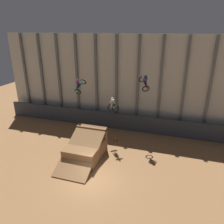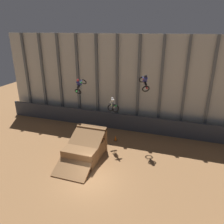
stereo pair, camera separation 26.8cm
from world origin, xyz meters
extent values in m
plane|color=#996B42|center=(0.00, 0.00, 0.00)|extent=(60.00, 60.00, 0.00)
cube|color=beige|center=(0.00, 11.15, 5.44)|extent=(32.00, 0.12, 10.88)
cube|color=slate|center=(-13.93, 10.95, 5.44)|extent=(0.28, 0.28, 10.88)
cube|color=slate|center=(-11.40, 10.95, 5.44)|extent=(0.28, 0.28, 10.88)
cube|color=slate|center=(-8.87, 10.95, 5.44)|extent=(0.28, 0.28, 10.88)
cube|color=slate|center=(-6.33, 10.95, 5.44)|extent=(0.28, 0.28, 10.88)
cube|color=slate|center=(-3.80, 10.95, 5.44)|extent=(0.28, 0.28, 10.88)
cube|color=slate|center=(-1.27, 10.95, 5.44)|extent=(0.28, 0.28, 10.88)
cube|color=slate|center=(1.27, 10.95, 5.44)|extent=(0.28, 0.28, 10.88)
cube|color=slate|center=(3.80, 10.95, 5.44)|extent=(0.28, 0.28, 10.88)
cube|color=slate|center=(6.33, 10.95, 5.44)|extent=(0.28, 0.28, 10.88)
cube|color=slate|center=(8.87, 10.95, 5.44)|extent=(0.28, 0.28, 10.88)
cube|color=#383D47|center=(0.00, 9.90, 0.99)|extent=(31.36, 0.20, 1.98)
cube|color=olive|center=(-1.88, 2.97, 0.73)|extent=(2.97, 3.81, 1.46)
cube|color=olive|center=(-1.88, 4.63, 1.22)|extent=(3.03, 0.50, 2.43)
cube|color=#996B42|center=(-1.88, 2.16, 1.22)|extent=(3.03, 5.52, 2.61)
torus|color=black|center=(-4.01, 7.69, 6.06)|extent=(0.77, 0.57, 0.67)
torus|color=black|center=(-4.12, 6.54, 5.27)|extent=(0.77, 0.57, 0.67)
cube|color=#B7B7BC|center=(-4.08, 7.01, 5.74)|extent=(0.23, 0.60, 0.52)
cube|color=green|center=(-4.07, 7.03, 6.00)|extent=(0.24, 0.51, 0.45)
cube|color=black|center=(-4.10, 6.69, 5.79)|extent=(0.21, 0.54, 0.41)
cube|color=green|center=(-4.14, 6.31, 5.43)|extent=(0.17, 0.34, 0.25)
cylinder|color=#B7B7BC|center=(-4.04, 7.41, 6.16)|extent=(0.07, 0.18, 0.55)
cylinder|color=black|center=(-4.06, 7.24, 6.33)|extent=(0.53, 0.45, 0.04)
cube|color=navy|center=(-4.10, 6.70, 6.13)|extent=(0.32, 0.53, 0.45)
sphere|color=red|center=(-4.11, 6.60, 6.45)|extent=(0.29, 0.38, 0.36)
cylinder|color=navy|center=(-4.21, 6.91, 5.95)|extent=(0.15, 0.43, 0.12)
cylinder|color=navy|center=(-3.97, 6.88, 5.95)|extent=(0.15, 0.43, 0.12)
cylinder|color=navy|center=(-4.25, 6.90, 6.29)|extent=(0.13, 0.53, 0.21)
cylinder|color=navy|center=(-3.93, 6.87, 6.29)|extent=(0.13, 0.53, 0.21)
torus|color=black|center=(-0.59, 6.72, 3.84)|extent=(0.76, 0.68, 0.73)
torus|color=black|center=(0.22, 5.64, 4.21)|extent=(0.76, 0.68, 0.73)
cube|color=#B7B7BC|center=(-0.18, 6.16, 4.16)|extent=(0.49, 0.57, 0.41)
cube|color=green|center=(-0.31, 6.34, 4.30)|extent=(0.45, 0.51, 0.35)
cube|color=black|center=(-0.08, 6.03, 4.43)|extent=(0.47, 0.55, 0.26)
cube|color=green|center=(0.24, 5.61, 4.49)|extent=(0.33, 0.37, 0.15)
cylinder|color=#B7B7BC|center=(-0.52, 6.63, 4.12)|extent=(0.27, 0.34, 0.47)
cylinder|color=black|center=(-0.54, 6.65, 4.36)|extent=(0.43, 0.54, 0.04)
cube|color=silver|center=(-0.24, 6.25, 4.65)|extent=(0.35, 0.33, 0.51)
sphere|color=silver|center=(-0.35, 6.39, 4.93)|extent=(0.40, 0.41, 0.32)
cylinder|color=silver|center=(-0.33, 6.16, 4.38)|extent=(0.30, 0.35, 0.39)
cylinder|color=silver|center=(-0.14, 6.31, 4.38)|extent=(0.30, 0.35, 0.39)
cylinder|color=silver|center=(-0.51, 6.34, 4.60)|extent=(0.35, 0.42, 0.37)
cylinder|color=silver|center=(-0.25, 6.53, 4.60)|extent=(0.35, 0.42, 0.37)
torus|color=black|center=(2.25, 8.08, 6.67)|extent=(0.84, 0.71, 0.70)
torus|color=black|center=(2.82, 6.96, 6.04)|extent=(0.84, 0.71, 0.70)
cube|color=#B7B7BC|center=(2.58, 7.43, 6.44)|extent=(0.43, 0.61, 0.48)
cube|color=red|center=(2.55, 7.49, 6.69)|extent=(0.41, 0.54, 0.41)
cube|color=black|center=(2.72, 7.16, 6.53)|extent=(0.39, 0.57, 0.36)
cube|color=red|center=(2.91, 6.78, 6.23)|extent=(0.28, 0.37, 0.21)
cylinder|color=#B7B7BC|center=(2.37, 7.84, 6.80)|extent=(0.09, 0.11, 0.55)
cylinder|color=black|center=(2.43, 7.71, 7.00)|extent=(0.66, 0.04, 0.04)
cube|color=navy|center=(2.69, 7.21, 6.87)|extent=(0.47, 0.55, 0.48)
sphere|color=black|center=(2.71, 7.16, 7.21)|extent=(0.39, 0.43, 0.35)
cylinder|color=navy|center=(2.51, 7.31, 6.67)|extent=(0.29, 0.43, 0.17)
cylinder|color=navy|center=(2.72, 7.42, 6.67)|extent=(0.29, 0.43, 0.17)
cylinder|color=navy|center=(2.45, 7.32, 7.00)|extent=(0.31, 0.50, 0.14)
cylinder|color=navy|center=(2.74, 7.47, 7.00)|extent=(0.31, 0.50, 0.14)
cube|color=black|center=(-0.16, 6.99, 0.01)|extent=(0.36, 0.36, 0.03)
cone|color=orange|center=(-0.16, 6.99, 0.31)|extent=(0.28, 0.28, 0.55)
camera|label=1|loc=(5.84, -13.15, 11.41)|focal=35.00mm
camera|label=2|loc=(6.10, -13.07, 11.41)|focal=35.00mm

